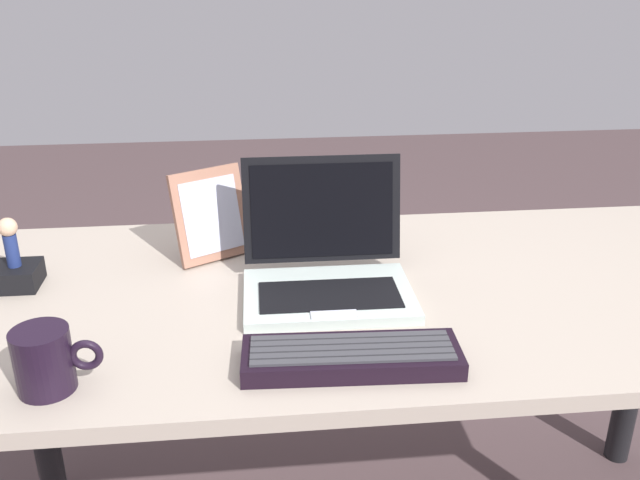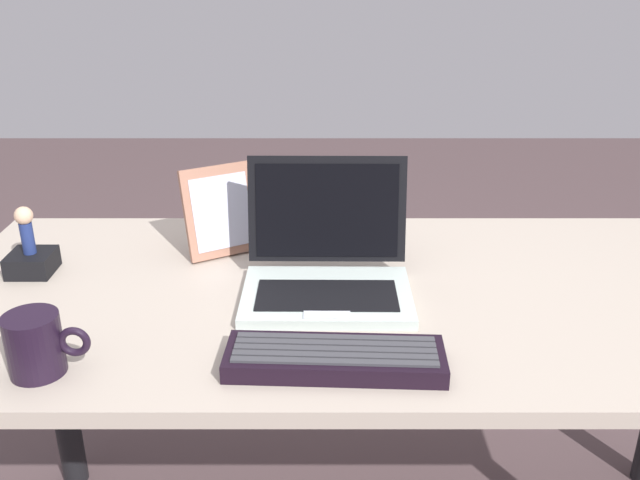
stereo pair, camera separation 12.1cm
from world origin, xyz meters
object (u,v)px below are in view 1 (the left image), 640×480
laptop_front (327,268)px  coffee_mug (45,360)px  figurine_stand (17,276)px  photo_frame (211,215)px  external_keyboard (351,357)px  figurine (10,238)px

laptop_front → coffee_mug: bearing=-148.7°
figurine_stand → laptop_front: bearing=-8.0°
photo_frame → coffee_mug: bearing=-116.4°
laptop_front → photo_frame: bearing=140.9°
external_keyboard → figurine: figurine is taller
coffee_mug → laptop_front: bearing=31.3°
external_keyboard → figurine: (-0.60, 0.34, 0.08)m
laptop_front → figurine: 0.60m
figurine_stand → coffee_mug: (0.15, -0.35, 0.03)m
laptop_front → external_keyboard: size_ratio=0.91×
laptop_front → figurine_stand: size_ratio=3.67×
photo_frame → figurine: size_ratio=1.95×
photo_frame → figurine_stand: (-0.37, -0.10, -0.07)m
photo_frame → figurine_stand: bearing=-165.5°
laptop_front → figurine_stand: (-0.59, 0.08, -0.03)m
figurine_stand → coffee_mug: coffee_mug is taller
photo_frame → figurine: photo_frame is taller
photo_frame → figurine_stand: 0.39m
figurine → coffee_mug: bearing=-67.5°
figurine → external_keyboard: bearing=-29.5°
external_keyboard → figurine_stand: size_ratio=4.04×
external_keyboard → coffee_mug: 0.46m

